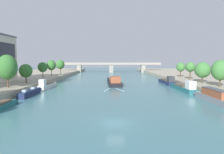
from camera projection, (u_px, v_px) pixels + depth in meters
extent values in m
plane|color=#42757F|center=(116.00, 123.00, 26.07)|extent=(400.00, 400.00, 0.00)
cube|color=#A89E89|center=(16.00, 79.00, 80.39)|extent=(36.00, 170.00, 1.62)
cube|color=#A89E89|center=(207.00, 78.00, 81.18)|extent=(36.00, 170.00, 1.62)
cube|color=black|center=(114.00, 82.00, 70.67)|extent=(5.23, 22.53, 1.12)
cube|color=black|center=(112.00, 79.00, 82.12)|extent=(4.01, 1.42, 0.92)
cube|color=black|center=(114.00, 80.00, 70.62)|extent=(5.31, 22.53, 0.06)
cube|color=#9E5133|center=(115.00, 80.00, 62.97)|extent=(3.33, 4.61, 1.99)
cube|color=black|center=(115.00, 78.00, 65.18)|extent=(2.49, 0.15, 0.56)
cube|color=brown|center=(113.00, 79.00, 72.82)|extent=(3.80, 11.77, 0.36)
cylinder|color=#232328|center=(117.00, 81.00, 63.94)|extent=(0.07, 0.07, 1.10)
cube|color=silver|center=(120.00, 90.00, 55.40)|extent=(2.27, 5.80, 0.03)
cube|color=silver|center=(107.00, 90.00, 55.20)|extent=(1.73, 5.92, 0.03)
cube|color=#23666B|center=(12.00, 101.00, 37.30)|extent=(1.83, 1.21, 0.81)
cube|color=brown|center=(0.00, 103.00, 33.24)|extent=(1.53, 4.77, 0.36)
cube|color=#1E284C|center=(30.00, 93.00, 46.08)|extent=(1.71, 9.62, 1.29)
cube|color=#1E284C|center=(38.00, 89.00, 51.20)|extent=(1.59, 1.27, 1.02)
cube|color=#1E284C|center=(30.00, 90.00, 46.02)|extent=(1.74, 9.62, 0.06)
cube|color=#9EBCD6|center=(33.00, 88.00, 48.10)|extent=(0.84, 0.90, 0.40)
cube|color=#9EBCD6|center=(25.00, 91.00, 43.31)|extent=(0.92, 1.10, 0.48)
cylinder|color=#232328|center=(25.00, 90.00, 43.10)|extent=(0.07, 0.07, 1.10)
cube|color=silver|center=(47.00, 86.00, 58.44)|extent=(2.30, 10.67, 1.26)
cube|color=silver|center=(53.00, 83.00, 64.06)|extent=(1.86, 1.33, 1.00)
cube|color=silver|center=(47.00, 84.00, 58.38)|extent=(2.34, 10.67, 0.06)
cube|color=white|center=(43.00, 82.00, 54.71)|extent=(1.51, 2.17, 1.77)
cube|color=black|center=(44.00, 81.00, 55.75)|extent=(1.15, 0.07, 0.49)
cube|color=brown|center=(48.00, 83.00, 59.42)|extent=(1.69, 5.57, 0.36)
cylinder|color=#232328|center=(44.00, 83.00, 55.15)|extent=(0.07, 0.07, 1.10)
cube|color=gray|center=(213.00, 99.00, 39.47)|extent=(2.37, 12.01, 1.12)
cube|color=gray|center=(199.00, 93.00, 45.78)|extent=(2.17, 1.25, 0.92)
cube|color=gray|center=(213.00, 96.00, 39.42)|extent=(2.41, 12.01, 0.06)
cube|color=#9E5133|center=(215.00, 93.00, 38.76)|extent=(1.93, 7.69, 1.47)
cube|color=#4C4C51|center=(215.00, 89.00, 38.69)|extent=(2.06, 7.92, 0.08)
cube|color=#23666B|center=(183.00, 89.00, 54.07)|extent=(2.66, 13.40, 1.06)
cube|color=#23666B|center=(175.00, 85.00, 61.06)|extent=(2.31, 1.27, 0.90)
cube|color=#23666B|center=(183.00, 87.00, 54.02)|extent=(2.71, 13.40, 0.06)
cube|color=white|center=(191.00, 85.00, 49.41)|extent=(1.85, 2.71, 2.06)
cube|color=black|center=(188.00, 83.00, 50.72)|extent=(1.44, 0.06, 0.58)
cube|color=brown|center=(182.00, 85.00, 55.33)|extent=(2.01, 6.98, 0.36)
cylinder|color=#232328|center=(191.00, 86.00, 49.99)|extent=(0.07, 0.07, 1.10)
cube|color=#1E284C|center=(167.00, 82.00, 69.59)|extent=(2.72, 12.49, 1.11)
cube|color=#1E284C|center=(162.00, 80.00, 76.14)|extent=(2.48, 1.26, 0.92)
cube|color=#1E284C|center=(167.00, 81.00, 69.54)|extent=(2.77, 12.49, 0.06)
cube|color=#38383D|center=(171.00, 79.00, 65.24)|extent=(1.97, 2.51, 1.91)
cube|color=black|center=(170.00, 78.00, 66.46)|extent=(1.56, 0.05, 0.53)
cube|color=brown|center=(166.00, 80.00, 70.77)|extent=(2.09, 6.50, 0.36)
cylinder|color=#232328|center=(171.00, 80.00, 65.77)|extent=(0.07, 0.07, 1.10)
cylinder|color=brown|center=(8.00, 81.00, 47.66)|extent=(0.35, 0.35, 3.49)
ellipsoid|color=#387533|center=(7.00, 67.00, 47.36)|extent=(4.77, 4.77, 6.14)
cylinder|color=brown|center=(26.00, 79.00, 58.98)|extent=(0.35, 0.35, 2.50)
ellipsoid|color=#387533|center=(26.00, 71.00, 58.77)|extent=(3.92, 3.92, 4.17)
cylinder|color=brown|center=(43.00, 74.00, 71.78)|extent=(0.25, 0.25, 3.26)
ellipsoid|color=#387533|center=(43.00, 67.00, 71.55)|extent=(3.50, 3.50, 3.75)
cylinder|color=brown|center=(52.00, 72.00, 84.43)|extent=(0.27, 0.27, 3.46)
ellipsoid|color=#387533|center=(51.00, 65.00, 84.17)|extent=(3.81, 3.81, 4.58)
cylinder|color=brown|center=(60.00, 70.00, 97.35)|extent=(0.37, 0.37, 3.44)
ellipsoid|color=#387533|center=(60.00, 65.00, 97.09)|extent=(4.22, 4.22, 4.67)
cylinder|color=brown|center=(220.00, 81.00, 49.54)|extent=(0.36, 0.36, 2.87)
ellipsoid|color=#427F3D|center=(220.00, 70.00, 49.29)|extent=(4.41, 4.41, 5.29)
cylinder|color=brown|center=(202.00, 79.00, 58.54)|extent=(0.35, 0.35, 2.61)
ellipsoid|color=#427F3D|center=(203.00, 70.00, 58.31)|extent=(4.66, 4.66, 4.75)
cylinder|color=brown|center=(190.00, 75.00, 68.15)|extent=(0.38, 0.38, 3.54)
ellipsoid|color=#427F3D|center=(190.00, 67.00, 67.91)|extent=(3.43, 3.43, 3.46)
cylinder|color=brown|center=(180.00, 73.00, 78.79)|extent=(0.38, 0.38, 3.09)
ellipsoid|color=#427F3D|center=(181.00, 67.00, 78.57)|extent=(3.49, 3.49, 3.66)
cube|color=#232833|center=(7.00, 57.00, 61.94)|extent=(0.04, 10.18, 8.79)
cube|color=gray|center=(111.00, 64.00, 134.32)|extent=(68.73, 4.40, 0.60)
cube|color=gray|center=(111.00, 63.00, 132.26)|extent=(68.73, 0.30, 0.90)
cube|color=gray|center=(111.00, 63.00, 136.25)|extent=(68.73, 0.30, 0.90)
cube|color=gray|center=(79.00, 69.00, 134.36)|extent=(2.80, 3.60, 5.39)
cube|color=gray|center=(111.00, 69.00, 134.58)|extent=(2.80, 3.60, 5.39)
cube|color=gray|center=(143.00, 69.00, 134.80)|extent=(2.80, 3.60, 5.39)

